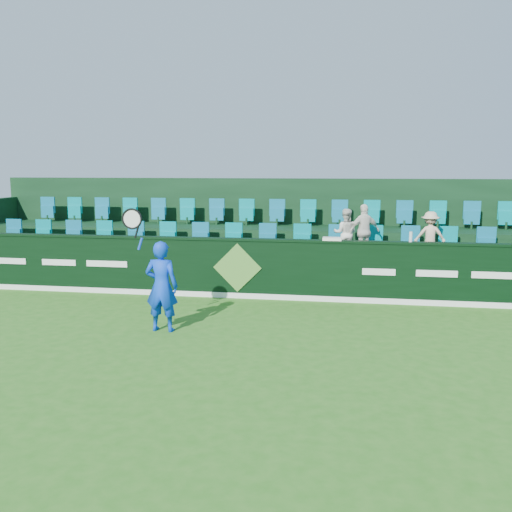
% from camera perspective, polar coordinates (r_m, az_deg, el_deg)
% --- Properties ---
extents(ground, '(60.00, 60.00, 0.00)m').
position_cam_1_polar(ground, '(9.25, -6.70, -9.64)').
color(ground, '#2A6D1A').
rests_on(ground, ground).
extents(sponsor_hoarding, '(16.00, 0.25, 1.35)m').
position_cam_1_polar(sponsor_hoarding, '(12.86, -1.77, -1.20)').
color(sponsor_hoarding, black).
rests_on(sponsor_hoarding, ground).
extents(stand_tier_front, '(16.00, 2.00, 0.80)m').
position_cam_1_polar(stand_tier_front, '(13.97, -0.89, -1.53)').
color(stand_tier_front, black).
rests_on(stand_tier_front, ground).
extents(stand_tier_back, '(16.00, 1.80, 1.30)m').
position_cam_1_polar(stand_tier_back, '(15.78, 0.36, 0.60)').
color(stand_tier_back, black).
rests_on(stand_tier_back, ground).
extents(stand_rear, '(16.00, 4.10, 2.60)m').
position_cam_1_polar(stand_rear, '(16.14, 0.61, 2.82)').
color(stand_rear, black).
rests_on(stand_rear, ground).
extents(seat_row_front, '(13.50, 0.50, 0.60)m').
position_cam_1_polar(seat_row_front, '(14.25, -0.61, 1.53)').
color(seat_row_front, '#0E6888').
rests_on(seat_row_front, stand_tier_front).
extents(seat_row_back, '(13.50, 0.50, 0.60)m').
position_cam_1_polar(seat_row_back, '(15.96, 0.53, 4.13)').
color(seat_row_back, '#0E6888').
rests_on(seat_row_back, stand_tier_back).
extents(tennis_player, '(1.02, 0.40, 2.27)m').
position_cam_1_polar(tennis_player, '(10.34, -9.47, -2.91)').
color(tennis_player, '#0C3BCD').
rests_on(tennis_player, ground).
extents(spectator_left, '(0.58, 0.47, 1.16)m').
position_cam_1_polar(spectator_left, '(13.62, 8.92, 2.26)').
color(spectator_left, silver).
rests_on(spectator_left, stand_tier_front).
extents(spectator_middle, '(0.81, 0.59, 1.27)m').
position_cam_1_polar(spectator_middle, '(13.62, 10.77, 2.45)').
color(spectator_middle, white).
rests_on(spectator_middle, stand_tier_front).
extents(spectator_right, '(0.73, 0.42, 1.12)m').
position_cam_1_polar(spectator_right, '(13.74, 17.01, 1.95)').
color(spectator_right, beige).
rests_on(spectator_right, stand_tier_front).
extents(towel, '(0.41, 0.26, 0.06)m').
position_cam_1_polar(towel, '(12.51, 7.62, 1.71)').
color(towel, white).
rests_on(towel, sponsor_hoarding).
extents(drinks_bottle, '(0.07, 0.07, 0.22)m').
position_cam_1_polar(drinks_bottle, '(12.56, 15.22, 1.87)').
color(drinks_bottle, silver).
rests_on(drinks_bottle, sponsor_hoarding).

